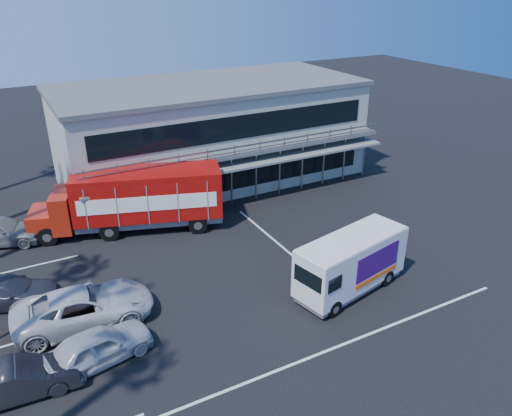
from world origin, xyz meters
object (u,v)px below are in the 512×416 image
red_truck (135,198)px  parked_car_a (98,346)px  white_van (351,263)px  parked_car_b (20,380)px

red_truck → parked_car_a: bearing=-95.5°
red_truck → parked_car_a: red_truck is taller
white_van → parked_car_b: bearing=166.8°
red_truck → white_van: size_ratio=1.81×
white_van → parked_car_b: 15.20m
white_van → parked_car_b: size_ratio=1.47×
parked_car_a → parked_car_b: size_ratio=1.01×
red_truck → white_van: (7.42, -11.57, -0.53)m
white_van → parked_car_a: (-12.18, 0.78, -0.83)m
red_truck → white_van: red_truck is taller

